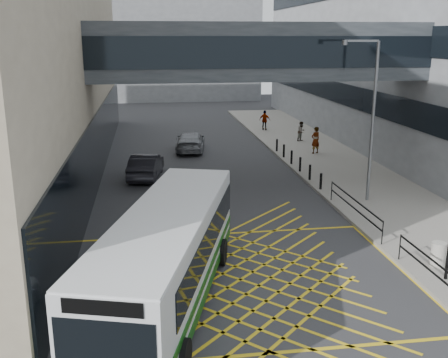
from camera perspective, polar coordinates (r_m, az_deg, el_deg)
name	(u,v)px	position (r m, az deg, el deg)	size (l,w,h in m)	color
ground	(240,280)	(18.78, 1.80, -10.89)	(120.00, 120.00, 0.00)	#333335
building_far	(152,31)	(76.60, -7.85, 15.65)	(28.00, 16.00, 18.00)	gray
skybridge	(257,51)	(29.23, 3.66, 13.70)	(20.00, 4.10, 3.00)	#363B40
pavement	(336,167)	(34.77, 12.15, 1.27)	(6.00, 54.00, 0.16)	gray
box_junction	(240,280)	(18.78, 1.80, -10.88)	(12.00, 9.00, 0.01)	gold
bus	(169,254)	(16.76, -6.05, -8.11)	(5.53, 11.26, 3.08)	silver
car_white	(105,297)	(16.59, -12.83, -12.42)	(1.73, 4.23, 1.35)	white
car_dark	(146,166)	(31.90, -8.49, 1.44)	(1.88, 4.80, 1.50)	black
car_silver	(190,141)	(39.26, -3.68, 4.19)	(2.08, 4.93, 1.53)	gray
street_lamp	(370,112)	(26.94, 15.58, 7.07)	(1.81, 0.61, 7.97)	slate
litter_bin	(438,254)	(20.76, 22.28, -7.60)	(0.53, 0.53, 0.91)	#ADA89E
kerb_railings	(385,229)	(21.82, 17.15, -5.27)	(0.05, 12.54, 1.00)	black
bollards	(296,161)	(33.80, 7.82, 2.00)	(0.14, 10.14, 0.90)	black
pedestrian_a	(315,140)	(38.09, 9.93, 4.19)	(0.76, 0.54, 1.91)	gray
pedestrian_b	(301,131)	(42.53, 8.43, 5.15)	(0.76, 0.44, 1.56)	gray
pedestrian_c	(265,120)	(47.32, 4.46, 6.39)	(1.03, 0.50, 1.74)	gray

